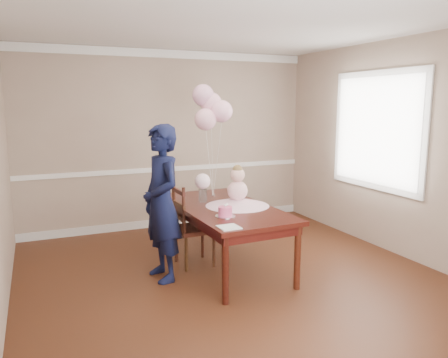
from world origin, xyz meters
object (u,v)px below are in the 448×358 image
birthday_cake (225,211)px  dining_chair_seat (195,229)px  dining_table_top (224,208)px  woman (162,203)px

birthday_cake → dining_chair_seat: bearing=99.6°
dining_table_top → dining_chair_seat: bearing=142.9°
dining_table_top → dining_chair_seat: 0.45m
dining_chair_seat → woman: bearing=-152.3°
dining_table_top → woman: (-0.76, -0.05, 0.14)m
dining_table_top → dining_chair_seat: dining_table_top is taller
dining_table_top → birthday_cake: (-0.18, -0.45, 0.08)m
birthday_cake → dining_chair_seat: 0.75m
dining_table_top → birthday_cake: bearing=-114.0°
birthday_cake → dining_chair_seat: birthday_cake is taller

